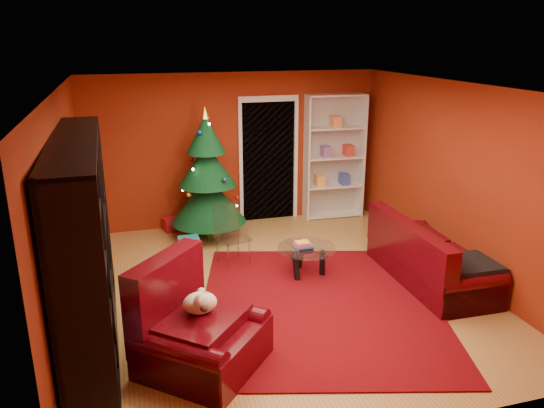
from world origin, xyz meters
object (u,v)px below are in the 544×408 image
object	(u,v)px
gift_box_red	(171,224)
armchair	(202,326)
media_unit	(86,250)
rug	(320,305)
coffee_table	(306,261)
white_bookshelf	(334,157)
acrylic_chair	(233,238)
gift_box_teal	(189,248)
gift_box_green	(211,229)
dog	(200,303)
sofa	(432,251)
christmas_tree	(207,175)

from	to	relation	value
gift_box_red	armchair	size ratio (longest dim) A/B	0.20
media_unit	armchair	distance (m)	1.40
rug	coffee_table	xyz separation A→B (m)	(0.13, 0.88, 0.20)
white_bookshelf	acrylic_chair	world-z (taller)	white_bookshelf
white_bookshelf	gift_box_teal	bearing A→B (deg)	-153.62
gift_box_green	dog	size ratio (longest dim) A/B	0.65
gift_box_teal	acrylic_chair	size ratio (longest dim) A/B	0.38
gift_box_teal	coffee_table	xyz separation A→B (m)	(1.48, -1.04, 0.06)
gift_box_green	media_unit	bearing A→B (deg)	-120.73
gift_box_green	sofa	world-z (taller)	sofa
media_unit	rug	bearing A→B (deg)	3.42
gift_box_red	dog	distance (m)	3.96
white_bookshelf	dog	xyz separation A→B (m)	(-3.00, -3.90, -0.43)
gift_box_teal	sofa	xyz separation A→B (m)	(3.03, -1.66, 0.28)
christmas_tree	gift_box_green	size ratio (longest dim) A/B	8.27
rug	dog	world-z (taller)	dog
media_unit	armchair	xyz separation A→B (m)	(1.05, -0.63, -0.67)
armchair	acrylic_chair	xyz separation A→B (m)	(0.80, 2.34, -0.04)
gift_box_red	coffee_table	world-z (taller)	coffee_table
christmas_tree	coffee_table	bearing A→B (deg)	-60.26
rug	christmas_tree	distance (m)	3.04
gift_box_red	sofa	xyz separation A→B (m)	(3.18, -2.89, 0.32)
dog	coffee_table	bearing A→B (deg)	-4.47
media_unit	coffee_table	xyz separation A→B (m)	(2.74, 1.09, -0.91)
rug	gift_box_teal	world-z (taller)	gift_box_teal
christmas_tree	sofa	world-z (taller)	christmas_tree
gift_box_green	dog	distance (m)	3.58
gift_box_red	armchair	bearing A→B (deg)	-90.89
media_unit	white_bookshelf	bearing A→B (deg)	38.33
gift_box_teal	sofa	world-z (taller)	sofa
dog	acrylic_chair	distance (m)	2.42
acrylic_chair	gift_box_teal	bearing A→B (deg)	128.15
media_unit	acrylic_chair	distance (m)	2.62
white_bookshelf	gift_box_red	bearing A→B (deg)	-177.54
rug	sofa	bearing A→B (deg)	8.52
gift_box_green	acrylic_chair	size ratio (longest dim) A/B	0.32
gift_box_green	armchair	xyz separation A→B (m)	(-0.68, -3.54, 0.32)
media_unit	christmas_tree	distance (m)	3.38
armchair	rug	bearing A→B (deg)	-20.21
armchair	gift_box_green	bearing A→B (deg)	30.53
media_unit	acrylic_chair	size ratio (longest dim) A/B	3.61
sofa	acrylic_chair	distance (m)	2.74
coffee_table	acrylic_chair	xyz separation A→B (m)	(-0.90, 0.62, 0.20)
media_unit	sofa	bearing A→B (deg)	4.95
gift_box_green	white_bookshelf	bearing A→B (deg)	10.48
coffee_table	gift_box_green	bearing A→B (deg)	119.13
media_unit	dog	bearing A→B (deg)	-29.51
rug	armchair	size ratio (longest dim) A/B	2.92
coffee_table	gift_box_red	bearing A→B (deg)	125.70
rug	acrylic_chair	bearing A→B (deg)	117.01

